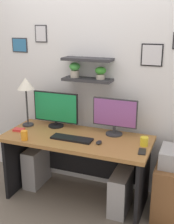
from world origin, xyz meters
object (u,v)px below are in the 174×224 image
object	(u,v)px
computer_mouse	(99,142)
scissors_tray	(19,130)
monitor_right	(115,115)
coffee_mug	(144,141)
desk	(79,153)
computer_tower_left	(37,166)
cell_phone	(142,152)
pen_cup	(24,135)
monitor_left	(56,109)
computer_tower_right	(121,192)
desk_lamp	(26,87)
keyboard	(72,139)

from	to	relation	value
computer_mouse	scissors_tray	xyz separation A→B (m)	(-0.96, 0.02, -0.00)
monitor_right	coffee_mug	distance (m)	0.44
desk	computer_tower_left	xyz separation A→B (m)	(-0.59, 0.06, -0.30)
desk	cell_phone	xyz separation A→B (m)	(0.73, -0.18, 0.22)
cell_phone	coffee_mug	world-z (taller)	coffee_mug
coffee_mug	computer_tower_left	xyz separation A→B (m)	(-1.30, 0.09, -0.56)
computer_mouse	pen_cup	xyz separation A→B (m)	(-0.75, -0.18, 0.04)
monitor_left	computer_tower_left	xyz separation A→B (m)	(-0.23, -0.10, -0.73)
monitor_right	computer_tower_right	distance (m)	0.81
desk_lamp	pen_cup	bearing A→B (deg)	-62.40
scissors_tray	computer_tower_right	world-z (taller)	scissors_tray
keyboard	pen_cup	world-z (taller)	pen_cup
desk_lamp	cell_phone	xyz separation A→B (m)	(1.40, -0.24, -0.46)
desk_lamp	scissors_tray	xyz separation A→B (m)	(-0.00, -0.19, -0.45)
computer_tower_left	pen_cup	bearing A→B (deg)	-73.13
monitor_left	scissors_tray	bearing A→B (deg)	-138.04
monitor_right	keyboard	xyz separation A→B (m)	(-0.37, -0.30, -0.21)
desk	monitor_left	xyz separation A→B (m)	(-0.35, 0.16, 0.42)
monitor_left	computer_tower_left	distance (m)	0.77
computer_mouse	coffee_mug	bearing A→B (deg)	15.45
monitor_left	computer_tower_right	bearing A→B (deg)	-16.12
keyboard	computer_tower_left	world-z (taller)	keyboard
computer_mouse	desk_lamp	bearing A→B (deg)	167.82
computer_tower_left	computer_tower_right	size ratio (longest dim) A/B	1.09
computer_tower_right	cell_phone	bearing A→B (deg)	-22.72
computer_mouse	computer_tower_left	distance (m)	1.04
pen_cup	scissors_tray	distance (m)	0.29
pen_cup	cell_phone	bearing A→B (deg)	7.13
computer_tower_right	desk_lamp	bearing A→B (deg)	172.75
desk	scissors_tray	size ratio (longest dim) A/B	13.18
keyboard	desk_lamp	xyz separation A→B (m)	(-0.66, 0.20, 0.45)
keyboard	cell_phone	bearing A→B (deg)	-2.89
cell_phone	scissors_tray	world-z (taller)	scissors_tray
scissors_tray	computer_tower_right	size ratio (longest dim) A/B	0.28
pen_cup	scissors_tray	xyz separation A→B (m)	(-0.20, 0.20, -0.04)
desk	computer_mouse	xyz separation A→B (m)	(0.28, -0.14, 0.23)
computer_mouse	scissors_tray	distance (m)	0.96
computer_mouse	pen_cup	size ratio (longest dim) A/B	0.90
desk	monitor_right	size ratio (longest dim) A/B	3.26
pen_cup	computer_tower_left	bearing A→B (deg)	106.87
computer_mouse	scissors_tray	bearing A→B (deg)	179.02
cell_phone	coffee_mug	size ratio (longest dim) A/B	1.56
computer_mouse	computer_tower_left	xyz separation A→B (m)	(-0.87, 0.20, -0.53)
scissors_tray	coffee_mug	bearing A→B (deg)	4.24
keyboard	computer_mouse	xyz separation A→B (m)	(0.30, -0.00, 0.01)
coffee_mug	desk_lamp	bearing A→B (deg)	176.39
computer_tower_right	keyboard	bearing A→B (deg)	-174.41
keyboard	scissors_tray	xyz separation A→B (m)	(-0.66, 0.01, 0.00)
desk_lamp	pen_cup	xyz separation A→B (m)	(0.20, -0.39, -0.41)
keyboard	desk_lamp	bearing A→B (deg)	162.82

